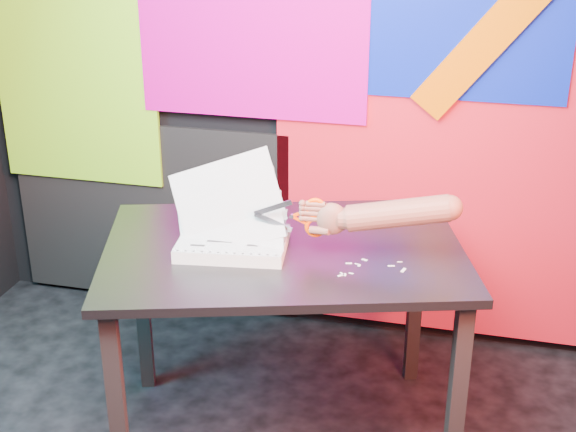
# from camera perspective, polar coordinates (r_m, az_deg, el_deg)

# --- Properties ---
(room) EXTENTS (3.01, 3.01, 2.71)m
(room) POSITION_cam_1_polar(r_m,az_deg,el_deg) (1.84, -8.05, 6.30)
(room) COLOR black
(room) RESTS_ON ground
(backdrop) EXTENTS (2.88, 0.05, 2.08)m
(backdrop) POSITION_cam_1_polar(r_m,az_deg,el_deg) (3.29, 2.79, 6.85)
(backdrop) COLOR red
(backdrop) RESTS_ON ground
(work_table) EXTENTS (1.35, 1.09, 0.75)m
(work_table) POSITION_cam_1_polar(r_m,az_deg,el_deg) (2.67, -0.31, -3.99)
(work_table) COLOR #282727
(work_table) RESTS_ON ground
(printout_stack) EXTENTS (0.42, 0.30, 0.34)m
(printout_stack) POSITION_cam_1_polar(r_m,az_deg,el_deg) (2.61, -3.96, -1.73)
(printout_stack) COLOR beige
(printout_stack) RESTS_ON work_table
(scissors) EXTENTS (0.23, 0.03, 0.13)m
(scissors) POSITION_cam_1_polar(r_m,az_deg,el_deg) (2.52, 1.59, -0.10)
(scissors) COLOR silver
(scissors) RESTS_ON printout_stack
(hand_forearm) EXTENTS (0.49, 0.11, 0.16)m
(hand_forearm) POSITION_cam_1_polar(r_m,az_deg,el_deg) (2.49, 7.05, 0.13)
(hand_forearm) COLOR brown
(hand_forearm) RESTS_ON work_table
(paper_clippings) EXTENTS (0.20, 0.15, 0.00)m
(paper_clippings) POSITION_cam_1_polar(r_m,az_deg,el_deg) (2.50, 5.68, -3.69)
(paper_clippings) COLOR silver
(paper_clippings) RESTS_ON work_table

